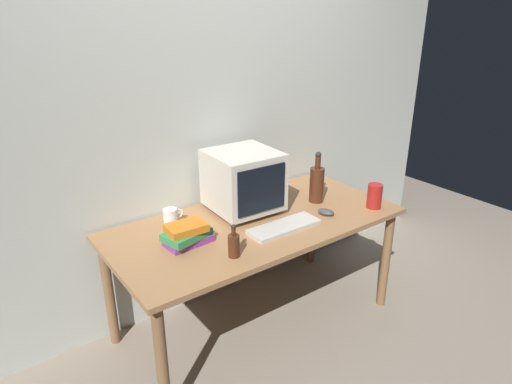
% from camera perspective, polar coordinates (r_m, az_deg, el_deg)
% --- Properties ---
extents(ground_plane, '(6.00, 6.00, 0.00)m').
position_cam_1_polar(ground_plane, '(2.97, 0.00, -16.00)').
color(ground_plane, gray).
extents(back_wall, '(4.00, 0.08, 2.50)m').
position_cam_1_polar(back_wall, '(2.78, -5.77, 9.96)').
color(back_wall, beige).
rests_on(back_wall, ground).
extents(desk, '(1.68, 0.81, 0.70)m').
position_cam_1_polar(desk, '(2.63, 0.00, -5.16)').
color(desk, '#9E7047').
rests_on(desk, ground).
extents(crt_monitor, '(0.40, 0.40, 0.37)m').
position_cam_1_polar(crt_monitor, '(2.65, -1.62, 1.42)').
color(crt_monitor, beige).
rests_on(crt_monitor, desk).
extents(keyboard, '(0.42, 0.15, 0.02)m').
position_cam_1_polar(keyboard, '(2.50, 3.59, -4.43)').
color(keyboard, beige).
rests_on(keyboard, desk).
extents(computer_mouse, '(0.09, 0.12, 0.04)m').
position_cam_1_polar(computer_mouse, '(2.69, 8.85, -2.52)').
color(computer_mouse, '#3F3F47').
rests_on(computer_mouse, desk).
extents(bottle_tall, '(0.09, 0.09, 0.33)m').
position_cam_1_polar(bottle_tall, '(2.83, 7.70, 1.12)').
color(bottle_tall, '#472314').
rests_on(bottle_tall, desk).
extents(bottle_short, '(0.06, 0.06, 0.17)m').
position_cam_1_polar(bottle_short, '(2.21, -2.83, -6.67)').
color(bottle_short, '#472314').
rests_on(bottle_short, desk).
extents(book_stack, '(0.26, 0.20, 0.12)m').
position_cam_1_polar(book_stack, '(2.35, -8.72, -5.32)').
color(book_stack, '#843893').
rests_on(book_stack, desk).
extents(mug, '(0.12, 0.08, 0.09)m').
position_cam_1_polar(mug, '(2.59, -10.72, -3.03)').
color(mug, white).
rests_on(mug, desk).
extents(metal_canister, '(0.09, 0.09, 0.15)m').
position_cam_1_polar(metal_canister, '(2.83, 14.77, -0.50)').
color(metal_canister, '#A51E19').
rests_on(metal_canister, desk).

